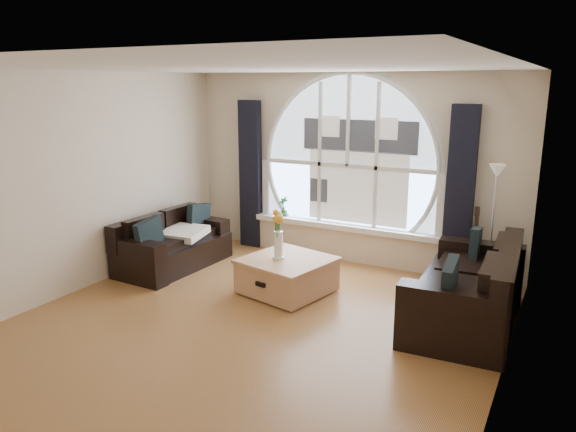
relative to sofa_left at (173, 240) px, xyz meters
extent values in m
cube|color=brown|center=(2.01, -1.22, -0.40)|extent=(5.00, 5.50, 0.01)
cube|color=silver|center=(2.01, -1.22, 2.30)|extent=(5.00, 5.50, 0.01)
cube|color=beige|center=(2.01, 1.53, 0.95)|extent=(5.00, 0.01, 2.70)
cube|color=beige|center=(-0.49, -1.22, 0.95)|extent=(0.01, 5.50, 2.70)
cube|color=beige|center=(4.51, -1.22, 0.95)|extent=(0.01, 5.50, 2.70)
cube|color=silver|center=(4.21, -1.22, 1.95)|extent=(0.92, 5.50, 0.72)
cube|color=silver|center=(2.01, 1.50, 1.23)|extent=(2.60, 0.06, 2.15)
cube|color=white|center=(2.01, 1.43, 0.11)|extent=(2.90, 0.22, 0.08)
cube|color=white|center=(2.01, 1.47, 1.23)|extent=(2.76, 0.08, 2.15)
cube|color=silver|center=(2.16, 1.49, 1.10)|extent=(1.70, 0.02, 1.50)
cube|color=black|center=(0.41, 1.41, 0.75)|extent=(0.35, 0.12, 2.30)
cube|color=black|center=(3.61, 1.41, 0.75)|extent=(0.35, 0.12, 2.30)
cube|color=black|center=(0.00, 0.00, 0.00)|extent=(0.89, 1.69, 0.74)
cube|color=black|center=(4.00, 0.08, 0.00)|extent=(1.09, 2.03, 0.88)
cube|color=tan|center=(1.88, -0.09, -0.16)|extent=(1.17, 1.17, 0.48)
cube|color=silver|center=(0.14, 0.08, 0.10)|extent=(0.62, 0.62, 0.10)
cube|color=white|center=(1.78, -0.14, 0.43)|extent=(0.24, 0.24, 0.70)
cube|color=#B2B2B2|center=(4.06, 1.22, 0.40)|extent=(0.24, 0.24, 1.60)
cube|color=brown|center=(3.87, 1.30, 0.13)|extent=(0.41, 0.34, 1.06)
imported|color=#1E6023|center=(0.99, 1.43, 0.30)|extent=(0.19, 0.16, 0.31)
camera|label=1|loc=(4.91, -5.70, 2.16)|focal=33.84mm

